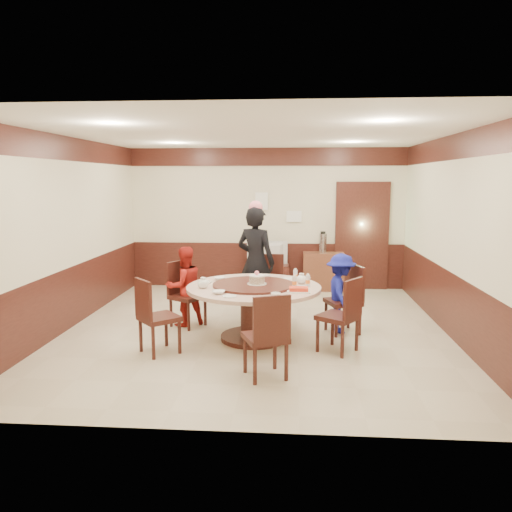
# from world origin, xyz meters

# --- Properties ---
(room) EXTENTS (6.00, 6.04, 2.84)m
(room) POSITION_xyz_m (0.01, 0.01, 1.08)
(room) COLOR beige
(room) RESTS_ON ground
(banquet_table) EXTENTS (1.82, 1.82, 0.78)m
(banquet_table) POSITION_xyz_m (0.01, -0.44, 0.53)
(banquet_table) COLOR #3C1813
(banquet_table) RESTS_ON ground
(chair_0) EXTENTS (0.57, 0.56, 0.97)m
(chair_0) POSITION_xyz_m (1.28, -0.03, 0.30)
(chair_0) COLOR #3C1813
(chair_0) RESTS_ON ground
(chair_1) EXTENTS (0.46, 0.47, 0.97)m
(chair_1) POSITION_xyz_m (0.17, 0.86, 0.30)
(chair_1) COLOR #3C1813
(chair_1) RESTS_ON ground
(chair_2) EXTENTS (0.61, 0.61, 0.97)m
(chair_2) POSITION_xyz_m (-1.04, 0.13, 0.30)
(chair_2) COLOR #3C1813
(chair_2) RESTS_ON ground
(chair_3) EXTENTS (0.62, 0.62, 0.97)m
(chair_3) POSITION_xyz_m (-1.15, -1.08, 0.30)
(chair_3) COLOR #3C1813
(chair_3) RESTS_ON ground
(chair_4) EXTENTS (0.57, 0.58, 0.97)m
(chair_4) POSITION_xyz_m (0.25, -1.77, 0.30)
(chair_4) COLOR #3C1813
(chair_4) RESTS_ON ground
(chair_5) EXTENTS (0.62, 0.61, 0.97)m
(chair_5) POSITION_xyz_m (1.13, -0.86, 0.30)
(chair_5) COLOR #3C1813
(chair_5) RESTS_ON ground
(person_standing) EXTENTS (0.76, 0.65, 1.77)m
(person_standing) POSITION_xyz_m (-0.05, 0.74, 0.88)
(person_standing) COLOR black
(person_standing) RESTS_ON ground
(person_red) EXTENTS (0.74, 0.71, 1.20)m
(person_red) POSITION_xyz_m (-1.08, 0.17, 0.60)
(person_red) COLOR #A91C16
(person_red) RESTS_ON ground
(person_blue) EXTENTS (0.48, 0.77, 1.14)m
(person_blue) POSITION_xyz_m (1.23, -0.01, 0.57)
(person_blue) COLOR navy
(person_blue) RESTS_ON ground
(birthday_cake) EXTENTS (0.26, 0.26, 0.18)m
(birthday_cake) POSITION_xyz_m (0.05, -0.46, 0.84)
(birthday_cake) COLOR white
(birthday_cake) RESTS_ON banquet_table
(teapot_left) EXTENTS (0.17, 0.15, 0.13)m
(teapot_left) POSITION_xyz_m (-0.65, -0.63, 0.81)
(teapot_left) COLOR white
(teapot_left) RESTS_ON banquet_table
(teapot_right) EXTENTS (0.17, 0.15, 0.13)m
(teapot_right) POSITION_xyz_m (0.66, -0.23, 0.81)
(teapot_right) COLOR white
(teapot_right) RESTS_ON banquet_table
(bowl_0) EXTENTS (0.17, 0.17, 0.04)m
(bowl_0) POSITION_xyz_m (-0.51, -0.06, 0.77)
(bowl_0) COLOR white
(bowl_0) RESTS_ON banquet_table
(bowl_1) EXTENTS (0.13, 0.13, 0.04)m
(bowl_1) POSITION_xyz_m (0.33, -1.00, 0.77)
(bowl_1) COLOR white
(bowl_1) RESTS_ON banquet_table
(bowl_2) EXTENTS (0.17, 0.17, 0.04)m
(bowl_2) POSITION_xyz_m (-0.39, -0.94, 0.77)
(bowl_2) COLOR white
(bowl_2) RESTS_ON banquet_table
(bowl_3) EXTENTS (0.14, 0.14, 0.04)m
(bowl_3) POSITION_xyz_m (0.67, -0.61, 0.77)
(bowl_3) COLOR white
(bowl_3) RESTS_ON banquet_table
(bowl_4) EXTENTS (0.15, 0.15, 0.04)m
(bowl_4) POSITION_xyz_m (-0.68, -0.33, 0.77)
(bowl_4) COLOR white
(bowl_4) RESTS_ON banquet_table
(bowl_5) EXTENTS (0.14, 0.14, 0.05)m
(bowl_5) POSITION_xyz_m (0.13, 0.13, 0.77)
(bowl_5) COLOR white
(bowl_5) RESTS_ON banquet_table
(saucer_near) EXTENTS (0.18, 0.18, 0.01)m
(saucer_near) POSITION_xyz_m (-0.24, -1.09, 0.76)
(saucer_near) COLOR white
(saucer_near) RESTS_ON banquet_table
(saucer_far) EXTENTS (0.18, 0.18, 0.01)m
(saucer_far) POSITION_xyz_m (0.46, 0.06, 0.76)
(saucer_far) COLOR white
(saucer_far) RESTS_ON banquet_table
(shrimp_platter) EXTENTS (0.30, 0.20, 0.06)m
(shrimp_platter) POSITION_xyz_m (0.62, -0.77, 0.78)
(shrimp_platter) COLOR white
(shrimp_platter) RESTS_ON banquet_table
(bottle_0) EXTENTS (0.06, 0.06, 0.16)m
(bottle_0) POSITION_xyz_m (0.56, -0.53, 0.83)
(bottle_0) COLOR silver
(bottle_0) RESTS_ON banquet_table
(bottle_1) EXTENTS (0.06, 0.06, 0.16)m
(bottle_1) POSITION_xyz_m (0.74, -0.44, 0.83)
(bottle_1) COLOR silver
(bottle_1) RESTS_ON banquet_table
(bottle_2) EXTENTS (0.06, 0.06, 0.16)m
(bottle_2) POSITION_xyz_m (0.58, -0.05, 0.83)
(bottle_2) COLOR silver
(bottle_2) RESTS_ON banquet_table
(tv_stand) EXTENTS (0.85, 0.45, 0.50)m
(tv_stand) POSITION_xyz_m (0.03, 2.75, 0.25)
(tv_stand) COLOR #3C1813
(tv_stand) RESTS_ON ground
(television) EXTENTS (0.82, 0.21, 0.47)m
(television) POSITION_xyz_m (0.03, 2.75, 0.73)
(television) COLOR #959497
(television) RESTS_ON tv_stand
(side_cabinet) EXTENTS (0.80, 0.40, 0.75)m
(side_cabinet) POSITION_xyz_m (1.14, 2.78, 0.38)
(side_cabinet) COLOR brown
(side_cabinet) RESTS_ON ground
(thermos) EXTENTS (0.15, 0.15, 0.38)m
(thermos) POSITION_xyz_m (1.12, 2.78, 0.94)
(thermos) COLOR silver
(thermos) RESTS_ON side_cabinet
(notice_left) EXTENTS (0.25, 0.00, 0.35)m
(notice_left) POSITION_xyz_m (-0.10, 2.96, 1.75)
(notice_left) COLOR white
(notice_left) RESTS_ON room
(notice_right) EXTENTS (0.30, 0.00, 0.22)m
(notice_right) POSITION_xyz_m (0.55, 2.96, 1.45)
(notice_right) COLOR white
(notice_right) RESTS_ON room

